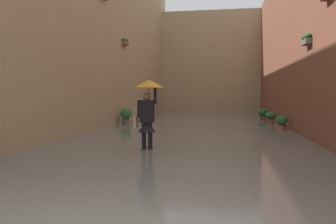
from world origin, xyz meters
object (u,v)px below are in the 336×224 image
object	(u,v)px
potted_plant_far_left	(282,123)
potted_plant_near_left	(263,114)
potted_plant_mid_left	(271,117)
potted_plant_far_right	(126,116)
person_wading	(148,103)

from	to	relation	value
potted_plant_far_left	potted_plant_near_left	xyz separation A→B (m)	(0.11, -6.22, 0.04)
potted_plant_mid_left	potted_plant_far_right	bearing A→B (deg)	12.17
person_wading	potted_plant_near_left	xyz separation A→B (m)	(-4.36, -12.01, -0.94)
person_wading	potted_plant_near_left	world-z (taller)	person_wading
person_wading	potted_plant_mid_left	distance (m)	9.90
potted_plant_far_right	person_wading	bearing A→B (deg)	111.21
potted_plant_far_right	potted_plant_mid_left	bearing A→B (deg)	-167.83
potted_plant_mid_left	potted_plant_near_left	world-z (taller)	potted_plant_near_left
potted_plant_far_left	potted_plant_far_right	xyz separation A→B (m)	(7.29, -1.47, 0.13)
potted_plant_near_left	potted_plant_far_left	bearing A→B (deg)	90.98
person_wading	potted_plant_mid_left	world-z (taller)	person_wading
potted_plant_mid_left	potted_plant_far_left	size ratio (longest dim) A/B	0.97
potted_plant_mid_left	potted_plant_far_right	distance (m)	7.38
person_wading	potted_plant_mid_left	xyz separation A→B (m)	(-4.39, -8.82, -0.95)
person_wading	potted_plant_near_left	bearing A→B (deg)	-109.96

